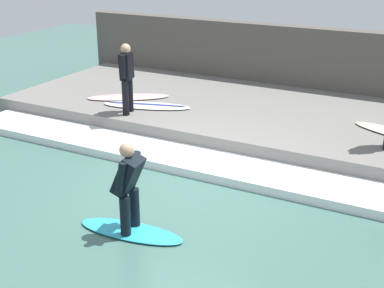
# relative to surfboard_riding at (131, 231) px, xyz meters

# --- Properties ---
(ground_plane) EXTENTS (28.00, 28.00, 0.00)m
(ground_plane) POSITION_rel_surfboard_riding_xyz_m (1.53, 0.05, -0.03)
(ground_plane) COLOR #426B60
(concrete_ledge) EXTENTS (4.40, 11.96, 0.41)m
(concrete_ledge) POSITION_rel_surfboard_riding_xyz_m (5.41, 0.05, 0.18)
(concrete_ledge) COLOR slate
(concrete_ledge) RESTS_ON ground_plane
(back_wall) EXTENTS (0.50, 12.56, 1.94)m
(back_wall) POSITION_rel_surfboard_riding_xyz_m (7.86, 0.05, 0.94)
(back_wall) COLOR #544F49
(back_wall) RESTS_ON ground_plane
(wave_foam_crest) EXTENTS (1.11, 11.36, 0.16)m
(wave_foam_crest) POSITION_rel_surfboard_riding_xyz_m (2.65, 0.05, 0.05)
(wave_foam_crest) COLOR white
(wave_foam_crest) RESTS_ON ground_plane
(surfboard_riding) EXTENTS (0.69, 1.71, 0.06)m
(surfboard_riding) POSITION_rel_surfboard_riding_xyz_m (0.00, 0.00, 0.00)
(surfboard_riding) COLOR #2DADD1
(surfboard_riding) RESTS_ON ground_plane
(surfer_riding) EXTENTS (0.53, 0.47, 1.38)m
(surfer_riding) POSITION_rel_surfboard_riding_xyz_m (0.00, -0.00, 0.79)
(surfer_riding) COLOR black
(surfer_riding) RESTS_ON surfboard_riding
(surfer_waiting_near) EXTENTS (0.51, 0.32, 1.55)m
(surfer_waiting_near) POSITION_rel_surfboard_riding_xyz_m (3.71, 2.55, 1.25)
(surfer_waiting_near) COLOR black
(surfer_waiting_near) RESTS_ON concrete_ledge
(surfboard_waiting_near) EXTENTS (1.15, 2.14, 0.07)m
(surfboard_waiting_near) POSITION_rel_surfboard_riding_xyz_m (4.30, 2.44, 0.41)
(surfboard_waiting_near) COLOR white
(surfboard_waiting_near) RESTS_ON concrete_ledge
(surfboard_spare) EXTENTS (1.60, 1.96, 0.06)m
(surfboard_spare) POSITION_rel_surfboard_riding_xyz_m (4.68, 3.21, 0.41)
(surfboard_spare) COLOR beige
(surfboard_spare) RESTS_ON concrete_ledge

